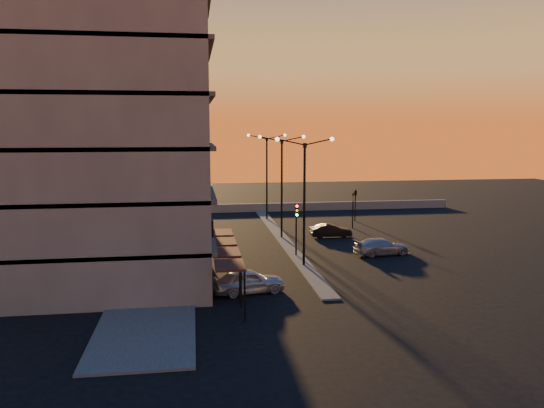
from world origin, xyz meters
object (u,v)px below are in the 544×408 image
Objects in this scene: streetlamp_mid at (282,178)px; car_sedan at (331,231)px; traffic_light_main at (297,221)px; car_hatchback at (249,281)px; car_wagon at (382,246)px.

car_sedan is at bearing -1.54° from streetlamp_mid.
traffic_light_main is 1.11× the size of car_sedan.
car_sedan is (4.65, -0.12, -4.96)m from streetlamp_mid.
streetlamp_mid reaches higher than car_hatchback.
traffic_light_main is at bearing 146.70° from car_sedan.
car_wagon reaches higher than car_sedan.
traffic_light_main is at bearing -38.69° from car_hatchback.
streetlamp_mid is at bearing 90.00° from traffic_light_main.
car_sedan is at bearing 10.25° from car_wagon.
streetlamp_mid is at bearing 35.85° from car_wagon.
car_wagon is at bearing -64.49° from car_hatchback.
streetlamp_mid is 2.24× the size of traffic_light_main.
car_hatchback is at bearing 149.42° from car_sedan.
streetlamp_mid is 7.62m from traffic_light_main.
car_hatchback is (-4.68, -8.62, -2.13)m from traffic_light_main.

